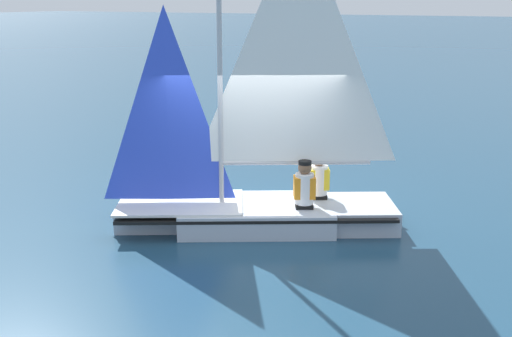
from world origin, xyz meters
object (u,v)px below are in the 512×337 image
Objects in this scene: sailboat_main at (258,183)px; sailor_crew at (319,185)px; sailor_helm at (304,193)px; buoy_marker at (188,110)px.

sailboat_main is 1.07m from sailor_crew.
sailor_helm is 10.97m from buoy_marker.
sailor_crew is 10.56m from buoy_marker.
sailboat_main is at bearing -140.34° from buoy_marker.
buoy_marker is (8.14, 6.75, -0.55)m from sailboat_main.
buoy_marker is (7.98, 7.50, -0.44)m from sailor_helm.
sailor_helm reaches higher than buoy_marker.
sailor_crew is at bearing -119.76° from sailor_helm.
sailboat_main reaches higher than buoy_marker.
sailor_helm is (0.16, -0.75, -0.10)m from sailboat_main.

